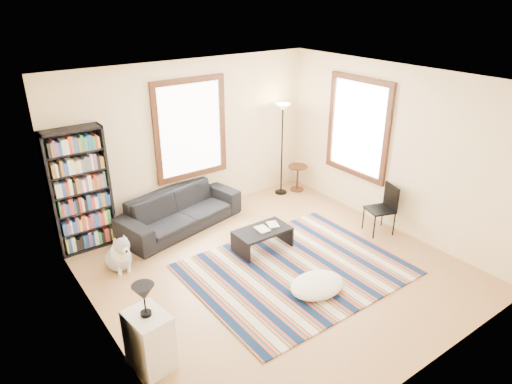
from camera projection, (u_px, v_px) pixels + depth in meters
floor at (275, 272)px, 6.89m from camera, size 5.00×5.00×0.10m
ceiling at (279, 78)px, 5.70m from camera, size 5.00×5.00×0.10m
wall_back at (189, 139)px, 8.18m from camera, size 5.00×0.10×2.80m
wall_front at (441, 268)px, 4.41m from camera, size 5.00×0.10×2.80m
wall_left at (93, 239)px, 4.93m from camera, size 0.10×5.00×2.80m
wall_right at (396, 149)px, 7.66m from camera, size 0.10×5.00×2.80m
window_back at (190, 129)px, 8.03m from camera, size 1.20×0.06×1.60m
window_right at (358, 128)px, 8.13m from camera, size 0.06×1.20×1.60m
rug at (296, 269)px, 6.86m from camera, size 3.06×2.45×0.02m
sofa at (180, 210)px, 7.97m from camera, size 1.34×2.36×0.65m
bookshelf at (80, 191)px, 7.07m from camera, size 0.90×0.30×2.00m
coffee_table at (262, 239)px, 7.33m from camera, size 0.98×0.66×0.36m
book_a at (257, 231)px, 7.20m from camera, size 0.20×0.26×0.02m
book_b at (268, 225)px, 7.37m from camera, size 0.23×0.27×0.02m
floor_cushion at (317, 285)px, 6.34m from camera, size 0.97×0.83×0.21m
floor_lamp at (282, 150)px, 9.06m from camera, size 0.37×0.37×1.86m
side_table at (297, 178)px, 9.46m from camera, size 0.52×0.52×0.54m
folding_chair at (380, 210)px, 7.75m from camera, size 0.52×0.51×0.86m
white_cabinet at (149, 341)px, 4.99m from camera, size 0.45×0.55×0.70m
table_lamp at (144, 300)px, 4.77m from camera, size 0.27×0.27×0.38m
dog at (117, 251)px, 6.77m from camera, size 0.46×0.63×0.60m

